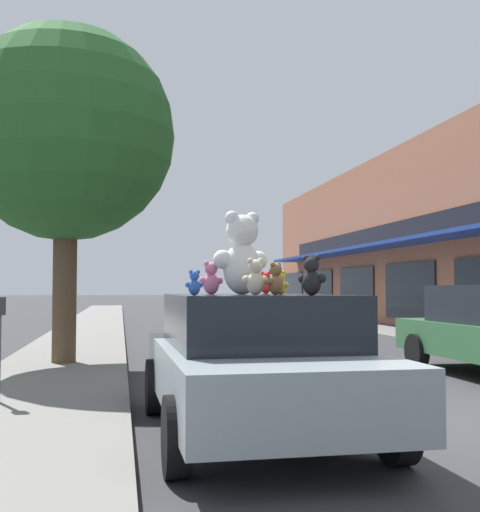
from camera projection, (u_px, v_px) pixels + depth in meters
name	position (u px, v px, depth m)	size (l,w,h in m)	color
ground_plane	(480.00, 426.00, 7.04)	(260.00, 260.00, 0.00)	#333335
sidewalk_near	(8.00, 439.00, 6.14)	(2.33, 90.00, 0.13)	slate
plush_art_car	(255.00, 360.00, 6.62)	(2.14, 4.27, 1.45)	#8C999E
teddy_bear_giant	(242.00, 254.00, 6.75)	(0.66, 0.47, 0.88)	white
teddy_bear_pink	(211.00, 278.00, 6.72)	(0.26, 0.16, 0.35)	pink
teddy_bear_black	(312.00, 276.00, 5.97)	(0.27, 0.24, 0.38)	black
teddy_bear_brown	(276.00, 279.00, 6.21)	(0.23, 0.21, 0.32)	olive
teddy_bear_cream	(255.00, 277.00, 6.22)	(0.27, 0.17, 0.36)	beige
teddy_bear_red	(266.00, 283.00, 7.76)	(0.21, 0.15, 0.27)	red
teddy_bear_blue	(194.00, 283.00, 6.01)	(0.17, 0.11, 0.24)	blue
teddy_bear_yellow	(281.00, 283.00, 6.66)	(0.16, 0.18, 0.25)	yellow
street_tree	(67.00, 135.00, 12.11)	(4.07, 4.07, 6.34)	brown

